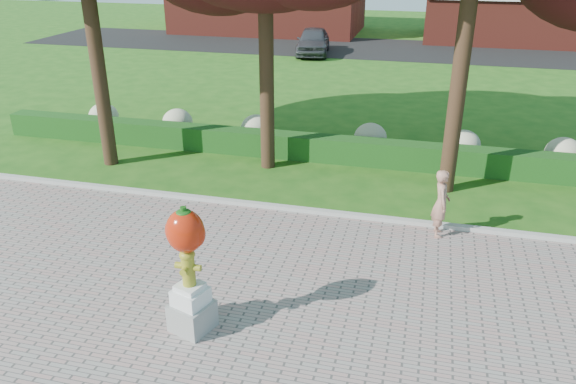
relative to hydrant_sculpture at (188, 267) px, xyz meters
name	(u,v)px	position (x,y,z in m)	size (l,w,h in m)	color
ground	(279,273)	(1.05, 2.25, -1.36)	(100.00, 100.00, 0.00)	#1E5214
curb	(309,211)	(1.05, 5.25, -1.29)	(40.00, 0.18, 0.15)	#ADADA5
lawn_hedge	(336,149)	(1.05, 9.25, -0.96)	(24.00, 0.70, 0.80)	#173F12
hydrangea_row	(358,137)	(1.62, 10.25, -0.81)	(20.10, 1.10, 0.99)	tan
street	(390,49)	(1.05, 30.25, -1.35)	(50.00, 8.00, 0.02)	black
hydrant_sculpture	(188,267)	(0.00, 0.00, 0.00)	(0.85, 0.85, 2.49)	gray
woman	(441,203)	(4.35, 4.85, -0.48)	(0.61, 0.40, 1.69)	#AE7763
parked_car	(313,41)	(-3.52, 27.26, -0.53)	(1.91, 4.76, 1.62)	#3C3E44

